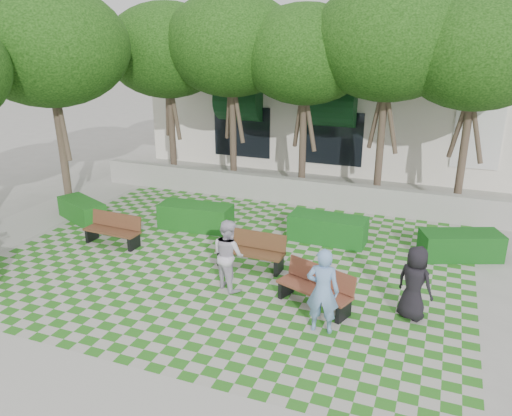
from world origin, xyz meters
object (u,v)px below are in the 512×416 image
at_px(hedge_east, 461,245).
at_px(hedge_midright, 328,229).
at_px(hedge_midleft, 196,216).
at_px(person_dark, 415,283).
at_px(bench_east, 316,288).
at_px(hedge_west, 82,210).
at_px(person_blue, 323,291).
at_px(bench_west, 113,230).
at_px(person_white, 228,255).
at_px(bench_mid, 251,251).

relative_size(hedge_east, hedge_midright, 0.95).
bearing_deg(hedge_midleft, person_dark, -23.79).
xyz_separation_m(bench_east, hedge_west, (-8.37, 2.54, -0.11)).
relative_size(hedge_midright, person_dark, 1.35).
bearing_deg(hedge_midright, hedge_east, 2.49).
distance_m(bench_east, hedge_midleft, 5.62).
bearing_deg(hedge_midleft, person_blue, -39.49).
relative_size(bench_west, person_white, 1.00).
distance_m(hedge_midleft, person_blue, 6.46).
distance_m(bench_mid, hedge_midleft, 3.19).
bearing_deg(hedge_east, hedge_midleft, -175.33).
height_order(bench_west, hedge_west, bench_west).
distance_m(bench_east, bench_west, 6.37).
bearing_deg(person_blue, hedge_midright, -82.40).
distance_m(hedge_east, hedge_west, 11.42).
relative_size(person_blue, person_dark, 1.11).
height_order(hedge_midright, person_blue, person_blue).
distance_m(person_dark, person_white, 4.15).
distance_m(bench_mid, bench_west, 4.20).
bearing_deg(bench_east, hedge_midleft, 166.17).
bearing_deg(person_blue, bench_east, -72.76).
bearing_deg(hedge_west, bench_west, -30.50).
bearing_deg(bench_mid, hedge_west, 170.64).
relative_size(hedge_west, person_white, 1.11).
distance_m(bench_east, hedge_midright, 3.71).
height_order(person_blue, person_dark, person_blue).
bearing_deg(person_blue, hedge_midleft, -43.71).
bearing_deg(hedge_midright, person_dark, -52.30).
bearing_deg(hedge_west, person_white, -21.36).
height_order(person_blue, person_white, person_blue).
distance_m(hedge_midleft, person_dark, 7.26).
height_order(bench_mid, person_white, person_white).
bearing_deg(hedge_west, hedge_midright, 8.24).
height_order(bench_west, hedge_midleft, bench_west).
xyz_separation_m(hedge_west, person_dark, (10.39, -2.26, 0.48)).
height_order(bench_east, person_white, person_white).
xyz_separation_m(hedge_east, person_white, (-5.10, -3.72, 0.49)).
bearing_deg(bench_west, person_blue, -15.43).
xyz_separation_m(hedge_midright, hedge_west, (-7.77, -1.13, -0.05)).
xyz_separation_m(hedge_west, person_white, (6.24, -2.44, 0.52)).
relative_size(bench_east, hedge_west, 0.96).
bearing_deg(hedge_midright, bench_east, -80.68).
bearing_deg(hedge_east, hedge_west, -173.56).
bearing_deg(person_blue, person_white, -26.02).
distance_m(bench_west, person_blue, 6.96).
bearing_deg(hedge_east, person_dark, -105.11).
distance_m(bench_east, person_blue, 1.07).
bearing_deg(person_dark, bench_west, 20.03).
bearing_deg(hedge_east, person_white, -143.89).
height_order(hedge_east, hedge_west, hedge_east).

